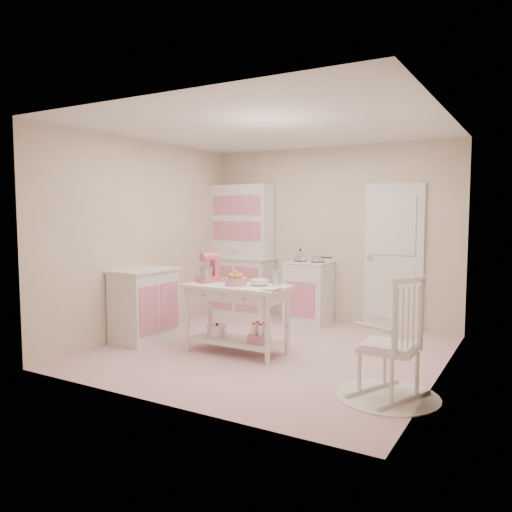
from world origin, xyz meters
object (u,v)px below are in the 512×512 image
at_px(stove, 309,292).
at_px(bread_basket, 236,282).
at_px(work_table, 237,319).
at_px(stand_mixer, 208,268).
at_px(hutch, 241,250).
at_px(rocking_chair, 389,336).
at_px(base_cabinet, 144,305).

xyz_separation_m(stove, bread_basket, (-0.07, -1.90, 0.39)).
distance_m(work_table, stand_mixer, 0.71).
bearing_deg(stand_mixer, work_table, 13.53).
bearing_deg(hutch, bread_basket, -59.92).
xyz_separation_m(hutch, bread_basket, (1.13, -1.95, -0.19)).
xyz_separation_m(work_table, stand_mixer, (-0.42, 0.02, 0.57)).
distance_m(hutch, work_table, 2.29).
bearing_deg(rocking_chair, stand_mixer, -168.56).
distance_m(stand_mixer, bread_basket, 0.46).
distance_m(rocking_chair, bread_basket, 1.98).
xyz_separation_m(hutch, base_cabinet, (-0.21, -2.02, -0.58)).
bearing_deg(base_cabinet, hutch, 83.99).
distance_m(hutch, rocking_chair, 3.91).
bearing_deg(bread_basket, stove, 87.84).
relative_size(hutch, base_cabinet, 2.26).
relative_size(rocking_chair, bread_basket, 4.40).
distance_m(hutch, stand_mixer, 2.00).
bearing_deg(stove, hutch, 177.61).
height_order(hutch, bread_basket, hutch).
height_order(base_cabinet, work_table, base_cabinet).
height_order(stand_mixer, bread_basket, stand_mixer).
xyz_separation_m(stand_mixer, bread_basket, (0.44, -0.07, -0.12)).
relative_size(stove, work_table, 0.77).
bearing_deg(work_table, rocking_chair, -15.51).
relative_size(rocking_chair, work_table, 0.92).
bearing_deg(hutch, rocking_chair, -38.78).
relative_size(hutch, bread_basket, 8.32).
xyz_separation_m(rocking_chair, work_table, (-1.92, 0.53, -0.15)).
xyz_separation_m(work_table, bread_basket, (0.02, -0.05, 0.45)).
distance_m(base_cabinet, work_table, 1.33).
height_order(base_cabinet, rocking_chair, rocking_chair).
xyz_separation_m(base_cabinet, work_table, (1.32, 0.12, -0.06)).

